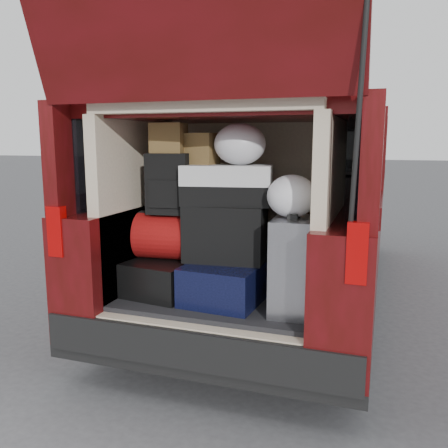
% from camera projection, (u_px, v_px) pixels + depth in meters
% --- Properties ---
extents(ground, '(80.00, 80.00, 0.00)m').
position_uv_depth(ground, '(213.00, 387.00, 3.02)').
color(ground, '#3C3C3F').
rests_on(ground, ground).
extents(minivan, '(1.90, 5.35, 2.77)m').
position_uv_depth(minivan, '(278.00, 208.00, 4.59)').
color(minivan, black).
rests_on(minivan, ground).
extents(load_floor, '(1.24, 1.05, 0.55)m').
position_uv_depth(load_floor, '(227.00, 330.00, 3.23)').
color(load_floor, black).
rests_on(load_floor, ground).
extents(black_hardshell, '(0.48, 0.61, 0.22)m').
position_uv_depth(black_hardshell, '(168.00, 275.00, 3.18)').
color(black_hardshell, black).
rests_on(black_hardshell, load_floor).
extents(navy_hardshell, '(0.49, 0.58, 0.24)m').
position_uv_depth(navy_hardshell, '(227.00, 281.00, 3.00)').
color(navy_hardshell, black).
rests_on(navy_hardshell, load_floor).
extents(silver_roller, '(0.25, 0.39, 0.56)m').
position_uv_depth(silver_roller, '(293.00, 265.00, 2.77)').
color(silver_roller, silver).
rests_on(silver_roller, load_floor).
extents(red_duffel, '(0.50, 0.35, 0.31)m').
position_uv_depth(red_duffel, '(173.00, 236.00, 3.13)').
color(red_duffel, maroon).
rests_on(red_duffel, black_hardshell).
extents(black_soft_case, '(0.53, 0.35, 0.36)m').
position_uv_depth(black_soft_case, '(225.00, 233.00, 3.02)').
color(black_soft_case, black).
rests_on(black_soft_case, navy_hardshell).
extents(backpack, '(0.29, 0.19, 0.39)m').
position_uv_depth(backpack, '(169.00, 184.00, 3.05)').
color(backpack, black).
rests_on(backpack, red_duffel).
extents(twotone_duffel, '(0.60, 0.38, 0.25)m').
position_uv_depth(twotone_duffel, '(227.00, 185.00, 2.97)').
color(twotone_duffel, silver).
rests_on(twotone_duffel, black_soft_case).
extents(grocery_sack_lower, '(0.22, 0.19, 0.19)m').
position_uv_depth(grocery_sack_lower, '(169.00, 138.00, 3.02)').
color(grocery_sack_lower, brown).
rests_on(grocery_sack_lower, backpack).
extents(grocery_sack_upper, '(0.22, 0.18, 0.20)m').
position_uv_depth(grocery_sack_upper, '(201.00, 149.00, 3.04)').
color(grocery_sack_upper, brown).
rests_on(grocery_sack_upper, twotone_duffel).
extents(plastic_bag_center, '(0.38, 0.36, 0.26)m').
position_uv_depth(plastic_bag_center, '(240.00, 144.00, 2.92)').
color(plastic_bag_center, white).
rests_on(plastic_bag_center, twotone_duffel).
extents(plastic_bag_right, '(0.31, 0.29, 0.25)m').
position_uv_depth(plastic_bag_right, '(292.00, 196.00, 2.73)').
color(plastic_bag_right, white).
rests_on(plastic_bag_right, silver_roller).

